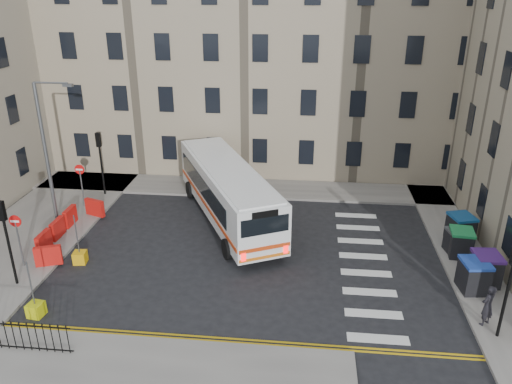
% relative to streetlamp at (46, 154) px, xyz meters
% --- Properties ---
extents(ground, '(120.00, 120.00, 0.00)m').
position_rel_streetlamp_xyz_m(ground, '(13.00, -2.00, -4.34)').
color(ground, black).
rests_on(ground, ground).
extents(pavement_north, '(36.00, 3.20, 0.15)m').
position_rel_streetlamp_xyz_m(pavement_north, '(7.00, 6.60, -4.26)').
color(pavement_north, slate).
rests_on(pavement_north, ground).
extents(pavement_east, '(2.40, 26.00, 0.15)m').
position_rel_streetlamp_xyz_m(pavement_east, '(22.00, 2.00, -4.26)').
color(pavement_east, slate).
rests_on(pavement_east, ground).
extents(pavement_west, '(6.00, 22.00, 0.15)m').
position_rel_streetlamp_xyz_m(pavement_west, '(-1.00, -1.00, -4.26)').
color(pavement_west, slate).
rests_on(pavement_west, ground).
extents(terrace_north, '(38.30, 10.80, 17.20)m').
position_rel_streetlamp_xyz_m(terrace_north, '(6.00, 13.50, 4.28)').
color(terrace_north, gray).
rests_on(terrace_north, ground).
extents(traffic_light_east, '(0.28, 0.22, 4.10)m').
position_rel_streetlamp_xyz_m(traffic_light_east, '(21.60, -7.50, -1.47)').
color(traffic_light_east, black).
rests_on(traffic_light_east, pavement_east).
extents(traffic_light_nw, '(0.28, 0.22, 4.10)m').
position_rel_streetlamp_xyz_m(traffic_light_nw, '(1.00, 4.50, -1.47)').
color(traffic_light_nw, black).
rests_on(traffic_light_nw, pavement_west).
extents(traffic_light_sw, '(0.28, 0.22, 4.10)m').
position_rel_streetlamp_xyz_m(traffic_light_sw, '(1.00, -6.00, -1.47)').
color(traffic_light_sw, black).
rests_on(traffic_light_sw, pavement_west).
extents(streetlamp, '(0.50, 0.22, 8.14)m').
position_rel_streetlamp_xyz_m(streetlamp, '(0.00, 0.00, 0.00)').
color(streetlamp, '#595B5E').
rests_on(streetlamp, pavement_west).
extents(no_entry_north, '(0.60, 0.08, 3.00)m').
position_rel_streetlamp_xyz_m(no_entry_north, '(0.50, 2.50, -2.26)').
color(no_entry_north, '#595B5E').
rests_on(no_entry_north, pavement_west).
extents(no_entry_south, '(0.60, 0.08, 3.00)m').
position_rel_streetlamp_xyz_m(no_entry_south, '(0.50, -4.50, -2.26)').
color(no_entry_south, '#595B5E').
rests_on(no_entry_south, pavement_west).
extents(roadworks_barriers, '(1.66, 6.26, 1.00)m').
position_rel_streetlamp_xyz_m(roadworks_barriers, '(1.16, -1.50, -3.69)').
color(roadworks_barriers, red).
rests_on(roadworks_barriers, pavement_west).
extents(bus, '(7.65, 11.84, 3.24)m').
position_rel_streetlamp_xyz_m(bus, '(9.53, 1.84, -2.47)').
color(bus, white).
rests_on(bus, ground).
extents(wheelie_bin_a, '(1.28, 1.43, 1.45)m').
position_rel_streetlamp_xyz_m(wheelie_bin_a, '(21.50, -4.33, -3.46)').
color(wheelie_bin_a, black).
rests_on(wheelie_bin_a, pavement_east).
extents(wheelie_bin_b, '(1.23, 1.39, 1.46)m').
position_rel_streetlamp_xyz_m(wheelie_bin_b, '(22.21, -3.69, -3.45)').
color(wheelie_bin_b, black).
rests_on(wheelie_bin_b, pavement_east).
extents(wheelie_bin_c, '(1.24, 1.38, 1.40)m').
position_rel_streetlamp_xyz_m(wheelie_bin_c, '(21.76, -1.23, -3.48)').
color(wheelie_bin_c, black).
rests_on(wheelie_bin_c, pavement_east).
extents(wheelie_bin_d, '(1.14, 1.25, 1.21)m').
position_rel_streetlamp_xyz_m(wheelie_bin_d, '(21.64, -0.91, -3.57)').
color(wheelie_bin_d, black).
rests_on(wheelie_bin_d, pavement_east).
extents(wheelie_bin_e, '(1.46, 1.58, 1.46)m').
position_rel_streetlamp_xyz_m(wheelie_bin_e, '(22.17, 0.38, -3.45)').
color(wheelie_bin_e, black).
rests_on(wheelie_bin_e, pavement_east).
extents(pedestrian, '(0.77, 0.74, 1.78)m').
position_rel_streetlamp_xyz_m(pedestrian, '(21.31, -6.80, -3.30)').
color(pedestrian, black).
rests_on(pedestrian, pavement_east).
extents(bollard_yellow, '(0.67, 0.67, 0.60)m').
position_rel_streetlamp_xyz_m(bollard_yellow, '(3.00, -3.71, -4.04)').
color(bollard_yellow, '#E1A20C').
rests_on(bollard_yellow, ground).
extents(bollard_chevron, '(0.67, 0.67, 0.60)m').
position_rel_streetlamp_xyz_m(bollard_chevron, '(3.00, -8.00, -4.04)').
color(bollard_chevron, '#C5CB0B').
rests_on(bollard_chevron, ground).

